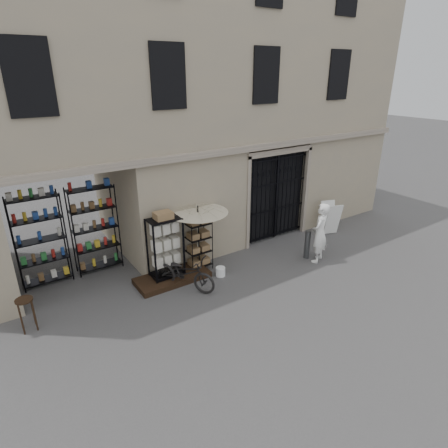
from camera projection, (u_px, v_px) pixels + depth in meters
ground at (276, 279)px, 10.32m from camera, size 80.00×80.00×0.00m
main_building at (199, 99)px, 11.68m from camera, size 14.00×4.00×9.00m
shop_recess at (74, 232)px, 9.58m from camera, size 3.00×1.70×3.00m
shop_shelving at (69, 235)px, 10.03m from camera, size 2.70×0.50×2.50m
iron_gate at (273, 195)px, 12.40m from camera, size 2.50×0.21×3.00m
step_platform at (173, 278)px, 10.24m from camera, size 2.00×0.90×0.15m
display_cabinet at (166, 251)px, 9.95m from camera, size 0.91×0.67×1.79m
wire_rack at (198, 245)px, 10.61m from camera, size 0.69×0.53×1.49m
market_umbrella at (198, 215)px, 10.16m from camera, size 1.86×1.87×2.35m
white_bucket at (220, 272)px, 10.44m from camera, size 0.28×0.28×0.26m
bicycle at (185, 288)px, 9.90m from camera, size 1.01×1.12×1.77m
wooden_stool at (27, 314)px, 8.16m from camera, size 0.40×0.40×0.78m
steel_bollard at (307, 244)px, 11.33m from camera, size 0.18×0.18×0.90m
shopkeeper at (317, 260)px, 11.33m from camera, size 1.41×1.93×0.44m
easel_sign at (330, 218)px, 13.02m from camera, size 0.69×0.74×1.11m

